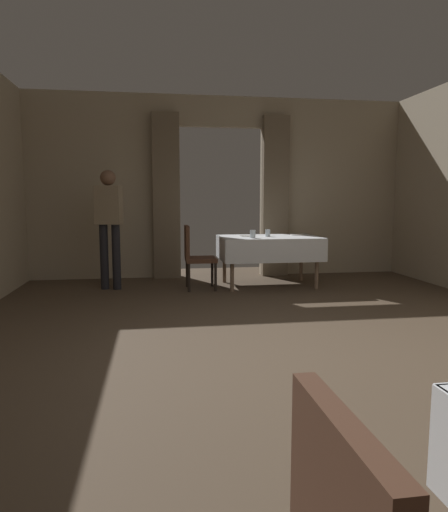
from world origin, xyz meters
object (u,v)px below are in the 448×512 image
(glass_mid_b, at_px, (268,233))
(person_waiter_by_doorway, at_px, (109,219))
(chair_mid_left, at_px, (195,254))
(plate_mid_c, at_px, (298,235))
(dining_table_mid, at_px, (269,243))
(plate_mid_a, at_px, (247,236))
(glass_mid_d, at_px, (253,234))

(glass_mid_b, height_order, person_waiter_by_doorway, person_waiter_by_doorway)
(person_waiter_by_doorway, bearing_deg, chair_mid_left, -9.00)
(chair_mid_left, bearing_deg, person_waiter_by_doorway, 171.00)
(glass_mid_b, xyz_separation_m, plate_mid_c, (0.53, 0.19, -0.05))
(dining_table_mid, relative_size, plate_mid_c, 6.45)
(plate_mid_a, relative_size, glass_mid_d, 1.86)
(glass_mid_b, relative_size, plate_mid_c, 0.46)
(plate_mid_a, distance_m, glass_mid_b, 0.33)
(chair_mid_left, distance_m, glass_mid_d, 0.88)
(plate_mid_a, height_order, glass_mid_d, glass_mid_d)
(dining_table_mid, xyz_separation_m, glass_mid_d, (-0.31, -0.24, 0.16))
(dining_table_mid, distance_m, glass_mid_b, 0.16)
(plate_mid_c, distance_m, person_waiter_by_doorway, 2.87)
(chair_mid_left, relative_size, plate_mid_a, 4.29)
(plate_mid_a, bearing_deg, dining_table_mid, -20.43)
(plate_mid_c, distance_m, glass_mid_d, 0.92)
(dining_table_mid, height_order, glass_mid_d, glass_mid_d)
(dining_table_mid, height_order, glass_mid_b, glass_mid_b)
(plate_mid_c, xyz_separation_m, person_waiter_by_doorway, (-2.86, -0.11, 0.27))
(chair_mid_left, xyz_separation_m, plate_mid_c, (1.64, 0.30, 0.24))
(chair_mid_left, relative_size, glass_mid_d, 7.97)
(chair_mid_left, height_order, plate_mid_c, chair_mid_left)
(glass_mid_d, bearing_deg, glass_mid_b, 40.73)
(glass_mid_b, bearing_deg, dining_table_mid, -7.83)
(chair_mid_left, xyz_separation_m, plate_mid_a, (0.81, 0.23, 0.24))
(person_waiter_by_doorway, bearing_deg, dining_table_mid, -1.92)
(person_waiter_by_doorway, bearing_deg, plate_mid_c, 2.21)
(chair_mid_left, relative_size, plate_mid_c, 4.03)
(chair_mid_left, height_order, glass_mid_d, chair_mid_left)
(dining_table_mid, bearing_deg, glass_mid_b, 172.17)
(dining_table_mid, height_order, chair_mid_left, chair_mid_left)
(plate_mid_c, xyz_separation_m, glass_mid_d, (-0.81, -0.43, 0.05))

